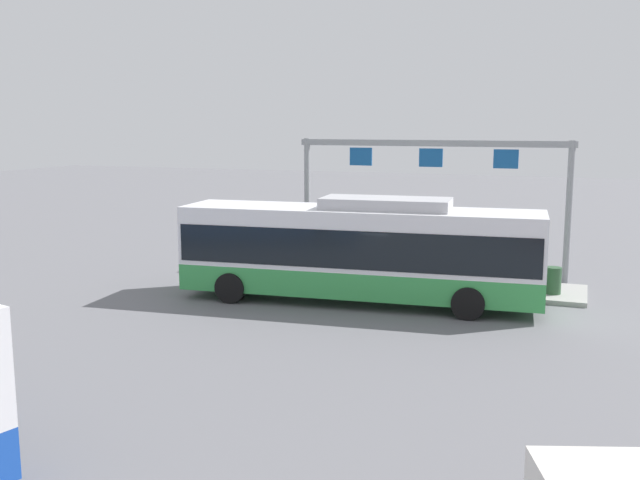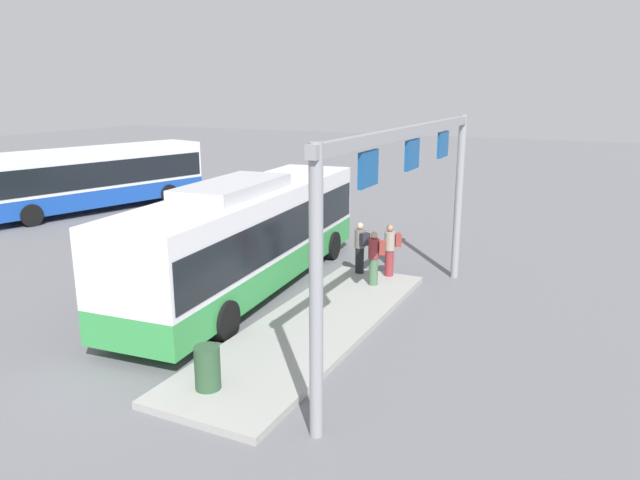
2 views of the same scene
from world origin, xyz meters
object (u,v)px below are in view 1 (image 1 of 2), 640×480
Objects in this scene: person_boarding at (320,248)px; bus_main at (359,248)px; person_waiting_near at (345,251)px; trash_bin at (553,280)px; person_waiting_mid at (315,253)px.

bus_main is at bearing 7.76° from person_boarding.
person_boarding is (2.67, -3.56, -0.76)m from bus_main.
trash_bin is at bearing 68.59° from person_waiting_near.
person_boarding is at bearing -5.28° from trash_bin.
person_waiting_mid reaches higher than trash_bin.
bus_main is 3.87m from person_waiting_near.
person_waiting_near is at bearing 164.32° from person_waiting_mid.
bus_main is at bearing 75.39° from person_waiting_mid.
person_boarding is at bearing -57.93° from bus_main.
person_waiting_mid is 1.86× the size of trash_bin.
person_boarding is at bearing -139.24° from person_waiting_mid.
person_boarding is 1.00× the size of person_waiting_mid.
person_boarding is 0.98m from person_waiting_mid.
person_waiting_near is 1.00× the size of person_waiting_mid.
bus_main is 4.52m from person_boarding.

